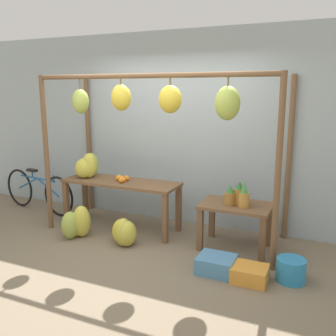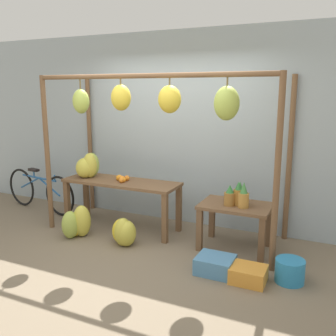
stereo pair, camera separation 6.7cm
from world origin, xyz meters
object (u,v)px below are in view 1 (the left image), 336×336
object	(u,v)px
banana_pile_on_table	(87,167)
pineapple_cluster	(239,196)
parked_bicycle	(38,191)
orange_pile	(121,179)
fruit_crate_purple	(250,274)
fruit_crate_white	(216,264)
blue_bucket	(291,270)
banana_pile_ground_right	(124,232)
banana_pile_ground_left	(76,224)

from	to	relation	value
banana_pile_on_table	pineapple_cluster	size ratio (longest dim) A/B	1.37
pineapple_cluster	parked_bicycle	bearing A→B (deg)	176.76
orange_pile	fruit_crate_purple	size ratio (longest dim) A/B	0.58
parked_bicycle	banana_pile_on_table	bearing A→B (deg)	-7.33
fruit_crate_white	blue_bucket	distance (m)	0.78
banana_pile_on_table	orange_pile	size ratio (longest dim) A/B	2.07
banana_pile_ground_right	banana_pile_on_table	bearing A→B (deg)	150.96
banana_pile_on_table	banana_pile_ground_right	world-z (taller)	banana_pile_on_table
orange_pile	blue_bucket	xyz separation A→B (m)	(2.39, -0.58, -0.62)
orange_pile	banana_pile_ground_right	distance (m)	0.82
parked_bicycle	fruit_crate_white	bearing A→B (deg)	-14.71
pineapple_cluster	fruit_crate_white	xyz separation A→B (m)	(-0.06, -0.68, -0.61)
banana_pile_ground_right	fruit_crate_purple	world-z (taller)	banana_pile_ground_right
fruit_crate_white	fruit_crate_purple	distance (m)	0.38
banana_pile_ground_left	fruit_crate_white	bearing A→B (deg)	-5.69
banana_pile_ground_right	pineapple_cluster	bearing A→B (deg)	18.31
orange_pile	pineapple_cluster	world-z (taller)	pineapple_cluster
banana_pile_ground_right	blue_bucket	distance (m)	2.07
banana_pile_ground_right	fruit_crate_white	size ratio (longest dim) A/B	1.01
orange_pile	fruit_crate_purple	world-z (taller)	orange_pile
banana_pile_on_table	blue_bucket	bearing A→B (deg)	-11.31
blue_bucket	banana_pile_ground_left	bearing A→B (deg)	178.56
orange_pile	banana_pile_ground_left	distance (m)	0.87
banana_pile_on_table	fruit_crate_purple	size ratio (longest dim) A/B	1.20
orange_pile	pineapple_cluster	bearing A→B (deg)	-1.25
orange_pile	blue_bucket	size ratio (longest dim) A/B	0.69
orange_pile	banana_pile_ground_left	world-z (taller)	orange_pile
banana_pile_ground_right	parked_bicycle	xyz separation A→B (m)	(-2.01, 0.64, 0.17)
banana_pile_on_table	pineapple_cluster	bearing A→B (deg)	-1.22
orange_pile	banana_pile_ground_left	size ratio (longest dim) A/B	0.46
parked_bicycle	pineapple_cluster	bearing A→B (deg)	-3.24
orange_pile	banana_pile_on_table	bearing A→B (deg)	178.86
pineapple_cluster	orange_pile	bearing A→B (deg)	178.75
orange_pile	banana_pile_ground_right	world-z (taller)	orange_pile
pineapple_cluster	fruit_crate_white	bearing A→B (deg)	-95.29
blue_bucket	banana_pile_on_table	bearing A→B (deg)	168.69
banana_pile_on_table	blue_bucket	xyz separation A→B (m)	(2.97, -0.59, -0.74)
pineapple_cluster	banana_pile_ground_left	xyz separation A→B (m)	(-2.10, -0.48, -0.52)
banana_pile_on_table	fruit_crate_white	world-z (taller)	banana_pile_on_table
blue_bucket	parked_bicycle	world-z (taller)	parked_bicycle
fruit_crate_white	banana_pile_ground_right	bearing A→B (deg)	170.14
pineapple_cluster	fruit_crate_purple	size ratio (longest dim) A/B	0.88
banana_pile_ground_left	parked_bicycle	bearing A→B (deg)	152.36
pineapple_cluster	fruit_crate_white	distance (m)	0.91
banana_pile_ground_right	orange_pile	bearing A→B (deg)	122.97
orange_pile	pineapple_cluster	size ratio (longest dim) A/B	0.66
banana_pile_on_table	fruit_crate_purple	distance (m)	2.81
banana_pile_ground_right	fruit_crate_white	bearing A→B (deg)	-9.86
orange_pile	banana_pile_ground_left	bearing A→B (deg)	-129.42
banana_pile_on_table	parked_bicycle	bearing A→B (deg)	172.67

